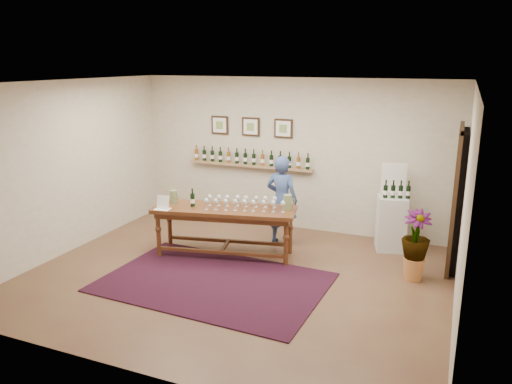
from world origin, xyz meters
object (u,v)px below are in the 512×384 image
at_px(display_pedestal, 391,223).
at_px(potted_plant, 415,245).
at_px(tasting_table, 224,215).
at_px(person, 282,200).

distance_m(display_pedestal, potted_plant, 1.20).
relative_size(tasting_table, display_pedestal, 2.60).
bearing_deg(potted_plant, display_pedestal, 113.93).
xyz_separation_m(display_pedestal, potted_plant, (0.49, -1.10, 0.07)).
bearing_deg(tasting_table, person, 40.75).
bearing_deg(display_pedestal, person, -166.69).
bearing_deg(person, tasting_table, 57.06).
distance_m(potted_plant, person, 2.39).
height_order(display_pedestal, potted_plant, display_pedestal).
xyz_separation_m(display_pedestal, person, (-1.79, -0.42, 0.32)).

